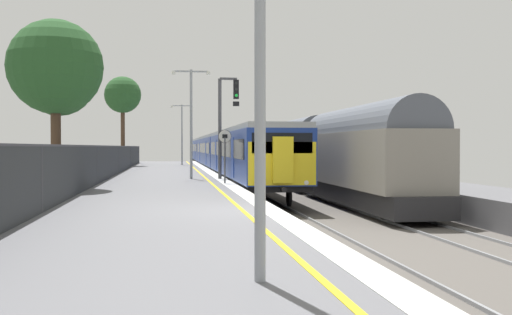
{
  "coord_description": "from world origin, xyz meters",
  "views": [
    {
      "loc": [
        -2.24,
        -15.9,
        1.67
      ],
      "look_at": [
        1.43,
        9.91,
        1.21
      ],
      "focal_mm": 42.68,
      "sensor_mm": 36.0,
      "label": 1
    }
  ],
  "objects_px": {
    "freight_train_adjacent_track": "(296,151)",
    "background_tree_centre": "(57,72)",
    "platform_lamp_near": "(260,35)",
    "signal_gantry": "(225,116)",
    "platform_lamp_far": "(182,129)",
    "speed_limit_sign": "(225,149)",
    "platform_lamp_mid": "(191,114)",
    "background_tree_left": "(123,96)",
    "commuter_train_at_platform": "(218,151)"
  },
  "relations": [
    {
      "from": "signal_gantry",
      "to": "platform_lamp_far",
      "type": "height_order",
      "value": "platform_lamp_far"
    },
    {
      "from": "freight_train_adjacent_track",
      "to": "background_tree_centre",
      "type": "bearing_deg",
      "value": -131.41
    },
    {
      "from": "freight_train_adjacent_track",
      "to": "signal_gantry",
      "type": "bearing_deg",
      "value": -123.9
    },
    {
      "from": "platform_lamp_mid",
      "to": "background_tree_left",
      "type": "bearing_deg",
      "value": 102.75
    },
    {
      "from": "platform_lamp_near",
      "to": "background_tree_left",
      "type": "bearing_deg",
      "value": 96.28
    },
    {
      "from": "platform_lamp_mid",
      "to": "background_tree_centre",
      "type": "relative_size",
      "value": 0.85
    },
    {
      "from": "signal_gantry",
      "to": "speed_limit_sign",
      "type": "height_order",
      "value": "signal_gantry"
    },
    {
      "from": "freight_train_adjacent_track",
      "to": "background_tree_centre",
      "type": "relative_size",
      "value": 6.23
    },
    {
      "from": "freight_train_adjacent_track",
      "to": "platform_lamp_far",
      "type": "height_order",
      "value": "platform_lamp_far"
    },
    {
      "from": "signal_gantry",
      "to": "freight_train_adjacent_track",
      "type": "bearing_deg",
      "value": 56.1
    },
    {
      "from": "commuter_train_at_platform",
      "to": "freight_train_adjacent_track",
      "type": "bearing_deg",
      "value": -75.46
    },
    {
      "from": "commuter_train_at_platform",
      "to": "platform_lamp_far",
      "type": "xyz_separation_m",
      "value": [
        -3.22,
        1.13,
        2.02
      ]
    },
    {
      "from": "signal_gantry",
      "to": "platform_lamp_far",
      "type": "xyz_separation_m",
      "value": [
        -1.74,
        24.74,
        -0.0
      ]
    },
    {
      "from": "platform_lamp_near",
      "to": "background_tree_left",
      "type": "relative_size",
      "value": 0.65
    },
    {
      "from": "speed_limit_sign",
      "to": "background_tree_left",
      "type": "height_order",
      "value": "background_tree_left"
    },
    {
      "from": "freight_train_adjacent_track",
      "to": "platform_lamp_near",
      "type": "relative_size",
      "value": 8.21
    },
    {
      "from": "speed_limit_sign",
      "to": "platform_lamp_near",
      "type": "distance_m",
      "value": 20.28
    },
    {
      "from": "speed_limit_sign",
      "to": "platform_lamp_mid",
      "type": "xyz_separation_m",
      "value": [
        -1.38,
        4.28,
        1.79
      ]
    },
    {
      "from": "freight_train_adjacent_track",
      "to": "background_tree_centre",
      "type": "height_order",
      "value": "background_tree_centre"
    },
    {
      "from": "speed_limit_sign",
      "to": "platform_lamp_mid",
      "type": "bearing_deg",
      "value": 107.86
    },
    {
      "from": "background_tree_left",
      "to": "speed_limit_sign",
      "type": "bearing_deg",
      "value": -76.44
    },
    {
      "from": "background_tree_left",
      "to": "platform_lamp_near",
      "type": "bearing_deg",
      "value": -83.72
    },
    {
      "from": "freight_train_adjacent_track",
      "to": "platform_lamp_near",
      "type": "bearing_deg",
      "value": -102.6
    },
    {
      "from": "platform_lamp_near",
      "to": "background_tree_centre",
      "type": "height_order",
      "value": "background_tree_centre"
    },
    {
      "from": "signal_gantry",
      "to": "platform_lamp_near",
      "type": "relative_size",
      "value": 1.03
    },
    {
      "from": "commuter_train_at_platform",
      "to": "background_tree_centre",
      "type": "relative_size",
      "value": 9.57
    },
    {
      "from": "speed_limit_sign",
      "to": "platform_lamp_near",
      "type": "relative_size",
      "value": 0.48
    },
    {
      "from": "freight_train_adjacent_track",
      "to": "platform_lamp_mid",
      "type": "distance_m",
      "value": 10.88
    },
    {
      "from": "commuter_train_at_platform",
      "to": "platform_lamp_far",
      "type": "height_order",
      "value": "platform_lamp_far"
    },
    {
      "from": "platform_lamp_far",
      "to": "background_tree_centre",
      "type": "distance_m",
      "value": 31.64
    },
    {
      "from": "platform_lamp_mid",
      "to": "background_tree_centre",
      "type": "distance_m",
      "value": 8.79
    },
    {
      "from": "platform_lamp_mid",
      "to": "background_tree_left",
      "type": "relative_size",
      "value": 0.72
    },
    {
      "from": "freight_train_adjacent_track",
      "to": "speed_limit_sign",
      "type": "bearing_deg",
      "value": -115.68
    },
    {
      "from": "background_tree_centre",
      "to": "background_tree_left",
      "type": "bearing_deg",
      "value": 89.34
    },
    {
      "from": "freight_train_adjacent_track",
      "to": "platform_lamp_near",
      "type": "height_order",
      "value": "platform_lamp_near"
    },
    {
      "from": "background_tree_left",
      "to": "background_tree_centre",
      "type": "bearing_deg",
      "value": -90.66
    },
    {
      "from": "commuter_train_at_platform",
      "to": "background_tree_centre",
      "type": "bearing_deg",
      "value": -106.39
    },
    {
      "from": "freight_train_adjacent_track",
      "to": "background_tree_centre",
      "type": "distance_m",
      "value": 19.66
    },
    {
      "from": "background_tree_centre",
      "to": "platform_lamp_near",
      "type": "bearing_deg",
      "value": -72.57
    },
    {
      "from": "platform_lamp_far",
      "to": "background_tree_left",
      "type": "bearing_deg",
      "value": -166.44
    },
    {
      "from": "signal_gantry",
      "to": "platform_lamp_far",
      "type": "relative_size",
      "value": 0.95
    },
    {
      "from": "platform_lamp_near",
      "to": "commuter_train_at_platform",
      "type": "bearing_deg",
      "value": 86.14
    },
    {
      "from": "platform_lamp_mid",
      "to": "platform_lamp_far",
      "type": "distance_m",
      "value": 24.46
    },
    {
      "from": "platform_lamp_near",
      "to": "background_tree_centre",
      "type": "distance_m",
      "value": 18.74
    },
    {
      "from": "signal_gantry",
      "to": "background_tree_centre",
      "type": "bearing_deg",
      "value": -139.02
    },
    {
      "from": "freight_train_adjacent_track",
      "to": "background_tree_left",
      "type": "height_order",
      "value": "background_tree_left"
    },
    {
      "from": "platform_lamp_far",
      "to": "background_tree_left",
      "type": "distance_m",
      "value": 6.11
    },
    {
      "from": "speed_limit_sign",
      "to": "background_tree_left",
      "type": "relative_size",
      "value": 0.31
    },
    {
      "from": "signal_gantry",
      "to": "platform_lamp_far",
      "type": "distance_m",
      "value": 24.8
    },
    {
      "from": "background_tree_centre",
      "to": "signal_gantry",
      "type": "bearing_deg",
      "value": 40.98
    }
  ]
}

